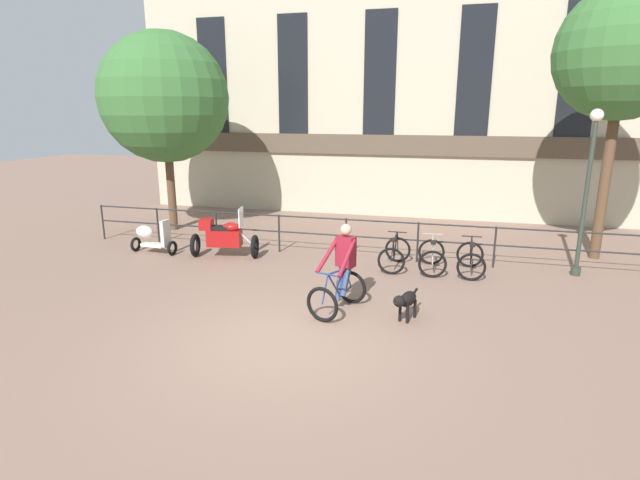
# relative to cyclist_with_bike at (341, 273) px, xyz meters

# --- Properties ---
(ground_plane) EXTENTS (60.00, 60.00, 0.00)m
(ground_plane) POSITION_rel_cyclist_with_bike_xyz_m (-0.64, -1.61, -0.76)
(ground_plane) COLOR #846656
(canal_railing) EXTENTS (15.05, 0.05, 1.05)m
(canal_railing) POSITION_rel_cyclist_with_bike_xyz_m (-0.64, 3.59, -0.05)
(canal_railing) COLOR #232326
(canal_railing) RESTS_ON ground_plane
(building_facade) EXTENTS (18.00, 0.72, 8.53)m
(building_facade) POSITION_rel_cyclist_with_bike_xyz_m (-0.64, 9.38, 3.49)
(building_facade) COLOR #BCB299
(building_facade) RESTS_ON ground_plane
(cyclist_with_bike) EXTENTS (1.01, 1.32, 1.70)m
(cyclist_with_bike) POSITION_rel_cyclist_with_bike_xyz_m (0.00, 0.00, 0.00)
(cyclist_with_bike) COLOR black
(cyclist_with_bike) RESTS_ON ground_plane
(dog) EXTENTS (0.44, 0.90, 0.59)m
(dog) POSITION_rel_cyclist_with_bike_xyz_m (1.28, -0.23, -0.36)
(dog) COLOR black
(dog) RESTS_ON ground_plane
(parked_motorcycle) EXTENTS (1.82, 0.90, 1.35)m
(parked_motorcycle) POSITION_rel_cyclist_with_bike_xyz_m (-3.77, 2.75, -0.20)
(parked_motorcycle) COLOR black
(parked_motorcycle) RESTS_ON ground_plane
(parked_bicycle_near_lamp) EXTENTS (0.71, 1.14, 0.86)m
(parked_bicycle_near_lamp) POSITION_rel_cyclist_with_bike_xyz_m (0.72, 2.94, -0.41)
(parked_bicycle_near_lamp) COLOR black
(parked_bicycle_near_lamp) RESTS_ON ground_plane
(parked_bicycle_mid_left) EXTENTS (0.73, 1.15, 0.86)m
(parked_bicycle_mid_left) POSITION_rel_cyclist_with_bike_xyz_m (1.63, 2.94, -0.41)
(parked_bicycle_mid_left) COLOR black
(parked_bicycle_mid_left) RESTS_ON ground_plane
(parked_bicycle_mid_right) EXTENTS (0.66, 1.11, 0.86)m
(parked_bicycle_mid_right) POSITION_rel_cyclist_with_bike_xyz_m (2.53, 2.94, -0.41)
(parked_bicycle_mid_right) COLOR black
(parked_bicycle_mid_right) RESTS_ON ground_plane
(parked_scooter) EXTENTS (1.31, 0.51, 0.96)m
(parked_scooter) POSITION_rel_cyclist_with_bike_xyz_m (-5.84, 2.60, -0.30)
(parked_scooter) COLOR black
(parked_scooter) RESTS_ON ground_plane
(street_lamp) EXTENTS (0.28, 0.28, 3.84)m
(street_lamp) POSITION_rel_cyclist_with_bike_xyz_m (4.96, 3.47, 1.41)
(street_lamp) COLOR #2D382D
(street_lamp) RESTS_ON ground_plane
(tree_canalside_left) EXTENTS (3.96, 3.96, 6.15)m
(tree_canalside_left) POSITION_rel_cyclist_with_bike_xyz_m (-6.76, 5.27, 3.40)
(tree_canalside_left) COLOR brown
(tree_canalside_left) RESTS_ON ground_plane
(tree_canalside_right) EXTENTS (3.23, 3.23, 6.77)m
(tree_canalside_right) POSITION_rel_cyclist_with_bike_xyz_m (5.77, 5.15, 4.36)
(tree_canalside_right) COLOR brown
(tree_canalside_right) RESTS_ON ground_plane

